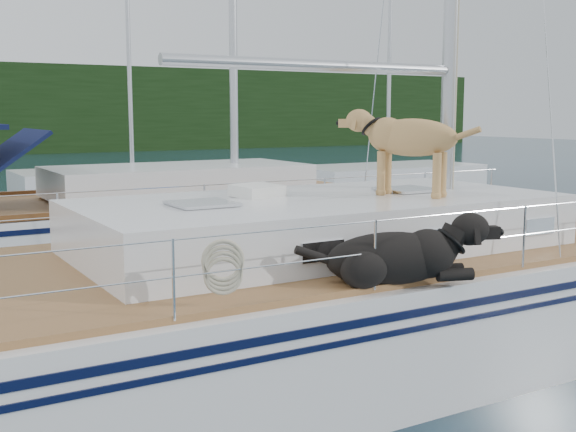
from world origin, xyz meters
TOP-DOWN VIEW (x-y plane):
  - ground at (0.00, 0.00)m, footprint 120.00×120.00m
  - main_sailboat at (0.10, -0.01)m, footprint 12.00×4.05m
  - neighbor_sailboat at (0.63, 6.40)m, footprint 11.00×3.50m
  - bg_boat_center at (4.00, 16.00)m, footprint 7.20×3.00m
  - bg_boat_east at (12.00, 13.00)m, footprint 6.40×3.00m

SIDE VIEW (x-z plane):
  - ground at x=0.00m, z-range 0.00..0.00m
  - bg_boat_center at x=4.00m, z-range -5.37..6.28m
  - bg_boat_east at x=12.00m, z-range -5.37..6.28m
  - neighbor_sailboat at x=0.63m, z-range -6.02..7.28m
  - main_sailboat at x=0.10m, z-range -6.32..7.69m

